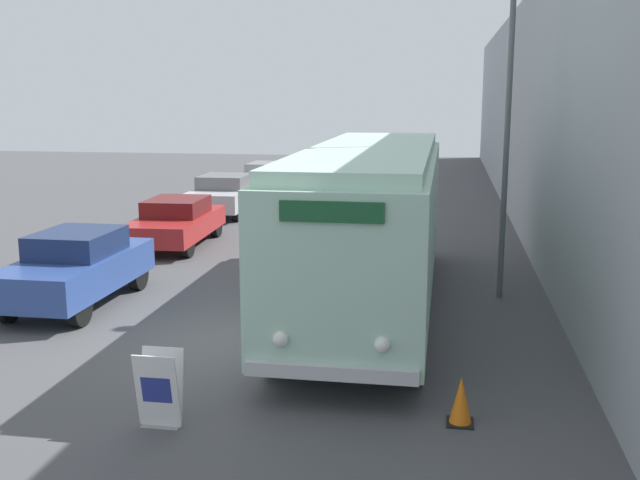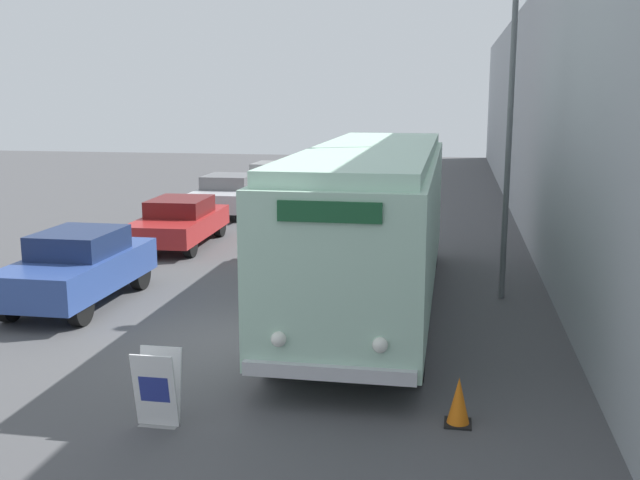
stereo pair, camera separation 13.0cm
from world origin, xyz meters
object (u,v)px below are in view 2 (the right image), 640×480
vintage_bus (372,218)px  parked_car_near (79,267)px  sign_board (157,389)px  parked_car_far (229,194)px  streetlamp (512,68)px  parked_car_distant (273,178)px  traffic_cone (459,401)px  parked_car_mid (180,221)px

vintage_bus → parked_car_near: vintage_bus is taller
vintage_bus → sign_board: vintage_bus is taller
parked_car_far → parked_car_near: bearing=-88.9°
streetlamp → parked_car_near: bearing=-166.9°
parked_car_near → sign_board: bearing=-53.4°
sign_board → parked_car_distant: 22.80m
vintage_bus → traffic_cone: bearing=-71.8°
parked_car_near → vintage_bus: bearing=8.2°
sign_board → parked_car_distant: (-3.89, 22.47, 0.23)m
vintage_bus → parked_car_far: (-6.41, 11.01, -1.12)m
parked_car_near → parked_car_far: parked_car_near is taller
parked_car_near → parked_car_distant: parked_car_near is taller
vintage_bus → parked_car_distant: vintage_bus is taller
streetlamp → traffic_cone: streetlamp is taller
streetlamp → parked_car_far: size_ratio=1.83×
parked_car_far → parked_car_mid: bearing=-88.0°
sign_board → streetlamp: bearing=56.3°
traffic_cone → parked_car_distant: bearing=109.7°
sign_board → traffic_cone: (3.92, 0.72, -0.18)m
vintage_bus → parked_car_mid: (-6.14, 5.34, -1.15)m
sign_board → parked_car_near: bearing=126.4°
vintage_bus → traffic_cone: (1.76, -5.35, -1.53)m
parked_car_distant → streetlamp: bearing=-59.0°
streetlamp → traffic_cone: 8.01m
vintage_bus → parked_car_mid: bearing=139.0°
sign_board → parked_car_far: (-4.25, 17.09, 0.24)m
parked_car_near → parked_car_far: (-0.39, 11.85, -0.06)m
parked_car_mid → parked_car_far: (-0.27, 5.67, 0.03)m
vintage_bus → parked_car_mid: vintage_bus is taller
vintage_bus → parked_car_far: vintage_bus is taller
parked_car_near → traffic_cone: size_ratio=6.25×
sign_board → parked_car_far: bearing=104.0°
traffic_cone → parked_car_far: bearing=116.5°
sign_board → traffic_cone: bearing=10.4°
parked_car_far → traffic_cone: parked_car_far is taller
vintage_bus → parked_car_distant: (-6.05, 16.39, -1.12)m
parked_car_mid → sign_board: bearing=-73.2°
streetlamp → parked_car_far: bearing=132.8°
parked_car_mid → parked_car_far: size_ratio=1.06×
parked_car_distant → traffic_cone: parked_car_distant is taller
parked_car_distant → vintage_bus: bearing=-68.6°
parked_car_distant → parked_car_far: bearing=-92.7°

